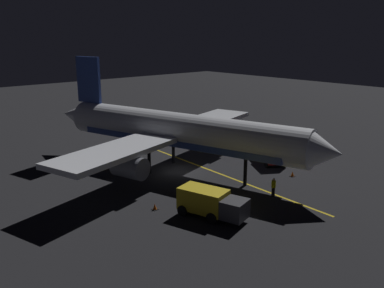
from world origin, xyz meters
name	(u,v)px	position (x,y,z in m)	size (l,w,h in m)	color
ground_plane	(180,172)	(0.00, 0.00, -0.10)	(180.00, 180.00, 0.20)	black
apron_guide_stripe	(223,175)	(-2.69, 4.00, 0.00)	(0.24, 26.49, 0.01)	gold
airliner	(175,131)	(0.16, -0.57, 4.41)	(30.40, 34.51, 11.91)	white
baggage_truck	(210,203)	(5.55, 10.45, 1.20)	(3.59, 6.07, 2.30)	gold
catering_truck	(270,153)	(-9.93, 4.41, 1.20)	(4.65, 5.73, 2.33)	maroon
ground_crew_worker	(273,187)	(-1.90, 11.12, 0.89)	(0.40, 0.40, 1.74)	black
traffic_cone_near_left	(292,174)	(-7.82, 9.09, 0.25)	(0.50, 0.50, 0.55)	#EA590F
traffic_cone_near_right	(155,207)	(8.07, 6.31, 0.25)	(0.50, 0.50, 0.55)	#EA590F
traffic_cone_under_wing	(240,201)	(1.71, 10.26, 0.25)	(0.50, 0.50, 0.55)	#EA590F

